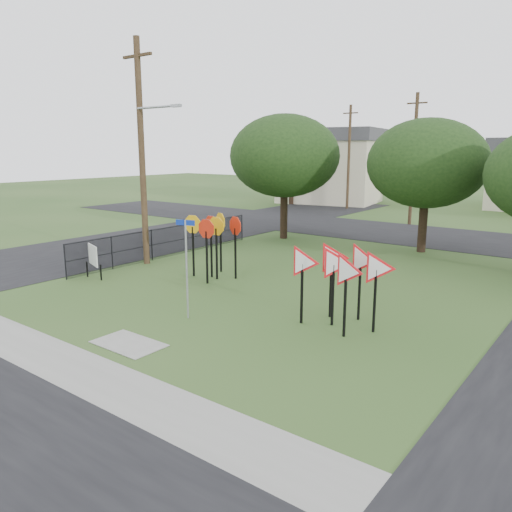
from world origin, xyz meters
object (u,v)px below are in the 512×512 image
(info_board, at_px, (93,256))
(yield_sign_cluster, at_px, (341,267))
(street_name_sign, at_px, (187,263))
(stop_sign_cluster, at_px, (214,232))

(info_board, bearing_deg, yield_sign_cluster, 6.11)
(street_name_sign, relative_size, yield_sign_cluster, 1.00)
(yield_sign_cluster, bearing_deg, street_name_sign, -150.83)
(street_name_sign, relative_size, info_board, 2.22)
(street_name_sign, height_order, info_board, street_name_sign)
(stop_sign_cluster, bearing_deg, street_name_sign, -57.44)
(yield_sign_cluster, bearing_deg, stop_sign_cluster, 163.83)
(stop_sign_cluster, distance_m, info_board, 5.07)
(stop_sign_cluster, bearing_deg, yield_sign_cluster, -16.17)
(street_name_sign, distance_m, yield_sign_cluster, 4.75)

